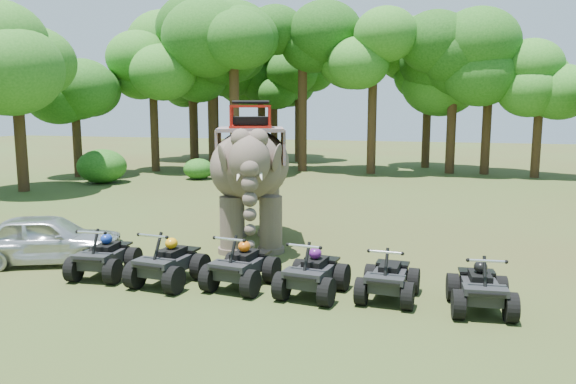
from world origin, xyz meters
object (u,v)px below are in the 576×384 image
at_px(elephant, 251,174).
at_px(parked_car, 47,239).
at_px(atv_0, 104,251).
at_px(atv_5, 481,281).
at_px(atv_4, 389,272).
at_px(atv_1, 168,256).
at_px(atv_2, 241,259).
at_px(atv_3, 313,267).

xyz_separation_m(elephant, parked_car, (-4.77, -3.57, -1.54)).
distance_m(atv_0, atv_5, 9.16).
height_order(parked_car, atv_4, parked_car).
relative_size(elephant, atv_1, 2.86).
relative_size(atv_2, atv_5, 1.05).
relative_size(elephant, parked_car, 1.31).
bearing_deg(atv_2, atv_3, 3.84).
xyz_separation_m(parked_car, atv_1, (4.08, -0.80, -0.00)).
distance_m(elephant, parked_car, 6.15).
distance_m(atv_1, atv_3, 3.61).
height_order(atv_0, atv_1, atv_1).
relative_size(atv_4, atv_5, 0.98).
height_order(atv_2, atv_3, atv_2).
height_order(atv_3, atv_5, atv_3).
bearing_deg(atv_3, atv_5, 6.48).
relative_size(atv_0, atv_2, 0.97).
bearing_deg(atv_2, atv_0, -170.89).
height_order(elephant, atv_1, elephant).
distance_m(elephant, atv_3, 5.39).
bearing_deg(elephant, atv_3, -73.46).
bearing_deg(atv_5, parked_car, 171.58).
distance_m(atv_1, atv_5, 7.28).
distance_m(elephant, atv_5, 8.04).
bearing_deg(atv_0, atv_3, -5.05).
bearing_deg(atv_3, atv_2, -176.52).
distance_m(atv_4, atv_5, 1.98).
distance_m(parked_car, atv_0, 2.29).
height_order(elephant, atv_5, elephant).
xyz_separation_m(parked_car, atv_5, (11.36, -0.76, -0.05)).
bearing_deg(atv_1, atv_2, 14.07).
xyz_separation_m(parked_car, atv_0, (2.20, -0.64, -0.04)).
bearing_deg(atv_2, parked_car, -177.53).
xyz_separation_m(elephant, atv_5, (6.59, -4.33, -1.58)).
xyz_separation_m(elephant, atv_0, (-2.57, -4.20, -1.57)).
height_order(parked_car, atv_2, parked_car).
distance_m(atv_0, atv_1, 1.89).
relative_size(elephant, atv_0, 3.00).
xyz_separation_m(parked_car, atv_3, (7.69, -0.69, -0.02)).
bearing_deg(atv_3, elephant, 132.02).
height_order(atv_0, atv_3, atv_3).
distance_m(atv_1, atv_2, 1.83).
bearing_deg(atv_5, atv_4, 168.29).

